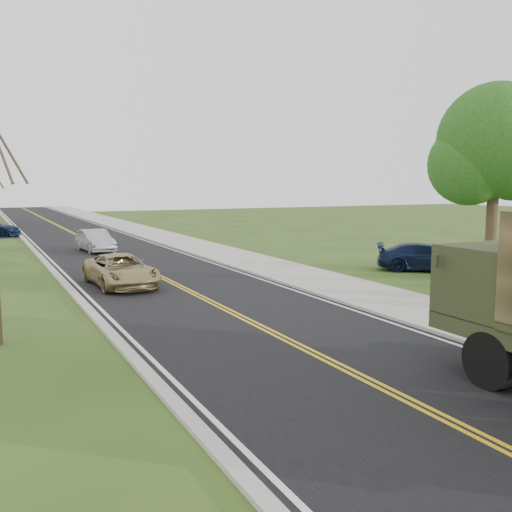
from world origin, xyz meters
TOP-DOWN VIEW (x-y plane):
  - ground at (0.00, 0.00)m, footprint 160.00×160.00m
  - road at (0.00, 40.00)m, footprint 8.00×120.00m
  - curb_right at (4.15, 40.00)m, footprint 0.30×120.00m
  - sidewalk_right at (5.90, 40.00)m, footprint 3.20×120.00m
  - curb_left at (-4.15, 40.00)m, footprint 0.30×120.00m
  - leafy_tree at (11.00, 10.01)m, footprint 4.83×4.50m
  - suv_champagne at (-2.12, 17.05)m, footprint 2.47×4.86m
  - sedan_silver at (-0.80, 29.52)m, footprint 1.84×4.26m
  - pickup_navy at (12.03, 14.73)m, footprint 4.76×4.23m

SIDE VIEW (x-z plane):
  - ground at x=0.00m, z-range 0.00..0.00m
  - road at x=0.00m, z-range 0.00..0.01m
  - sidewalk_right at x=5.90m, z-range 0.00..0.10m
  - curb_left at x=-4.15m, z-range 0.00..0.10m
  - curb_right at x=4.15m, z-range 0.00..0.12m
  - suv_champagne at x=-2.12m, z-range 0.00..1.32m
  - pickup_navy at x=12.03m, z-range 0.00..1.32m
  - sedan_silver at x=-0.80m, z-range 0.00..1.36m
  - leafy_tree at x=11.00m, z-range 1.44..9.54m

